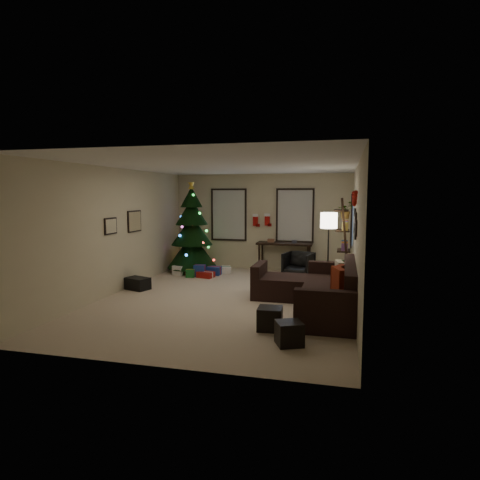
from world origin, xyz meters
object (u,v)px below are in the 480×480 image
christmas_tree (192,234)px  desk_chair (299,265)px  sofa (317,292)px  bookshelf (345,245)px  desk (285,246)px

christmas_tree → desk_chair: 3.02m
sofa → bookshelf: bookshelf is taller
desk_chair → bookshelf: (1.14, -0.92, 0.66)m
sofa → desk_chair: 2.88m
sofa → desk: size_ratio=1.93×
desk_chair → sofa: bearing=-63.5°
sofa → bookshelf: size_ratio=1.42×
desk → desk_chair: (0.46, -0.65, -0.39)m
christmas_tree → desk_chair: christmas_tree is taller
desk → bookshelf: (1.59, -1.57, 0.27)m
sofa → bookshelf: (0.48, 1.88, 0.70)m
desk → desk_chair: 0.89m
christmas_tree → desk_chair: size_ratio=3.86×
christmas_tree → bookshelf: 4.18m
christmas_tree → desk_chair: bearing=-1.0°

